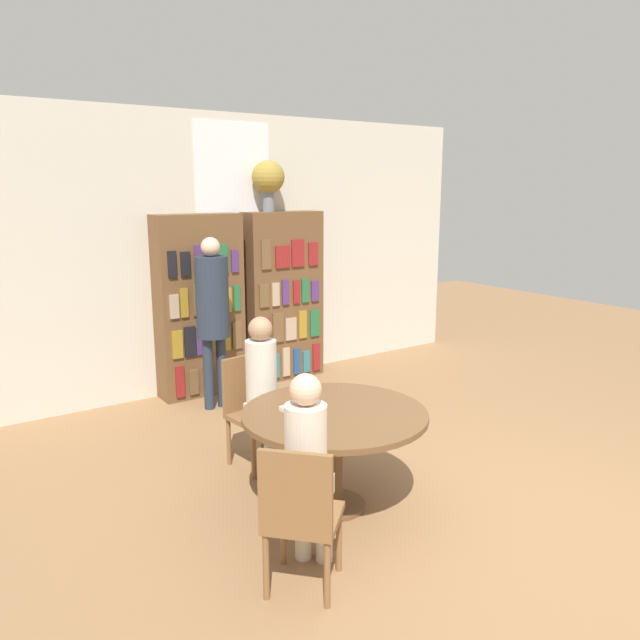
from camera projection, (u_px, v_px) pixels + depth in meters
ground_plane at (521, 532)px, 4.10m from camera, size 16.00×16.00×0.00m
wall_back at (234, 251)px, 6.99m from camera, size 6.40×0.07×3.00m
bookshelf_left at (200, 306)px, 6.65m from camera, size 0.93×0.34×1.94m
bookshelf_right at (283, 297)px, 7.24m from camera, size 0.93×0.34×1.94m
flower_vase at (268, 179)px, 6.87m from camera, size 0.36×0.36×0.56m
reading_table at (335, 426)px, 4.29m from camera, size 1.28×1.28×0.71m
chair_near_camera at (300, 512)px, 3.38m from camera, size 0.57×0.57×0.89m
chair_left_side at (252, 405)px, 5.03m from camera, size 0.44×0.44×0.89m
seated_reader_left at (265, 386)px, 4.85m from camera, size 0.28×0.38×1.24m
seated_reader_right at (308, 464)px, 3.52m from camera, size 0.40×0.39×1.23m
librarian_standing at (212, 304)px, 6.18m from camera, size 0.33×0.60×1.74m
open_book_on_table at (300, 409)px, 4.28m from camera, size 0.24×0.18×0.03m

